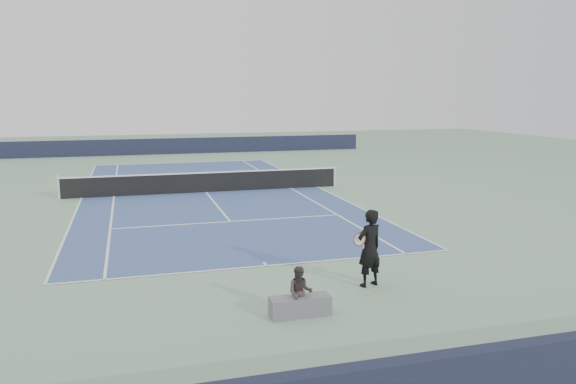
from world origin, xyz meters
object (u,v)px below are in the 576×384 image
object	(u,v)px
tennis_ball	(368,294)
spectator_bench	(300,299)
tennis_net	(206,182)
tennis_player	(369,248)

from	to	relation	value
tennis_ball	spectator_bench	bearing A→B (deg)	-159.69
tennis_net	spectator_bench	bearing A→B (deg)	-90.49
tennis_net	spectator_bench	xyz separation A→B (m)	(-0.13, -15.35, -0.14)
tennis_net	tennis_player	distance (m)	14.20
tennis_player	tennis_ball	bearing A→B (deg)	-114.63
tennis_net	tennis_player	xyz separation A→B (m)	(1.98, -14.05, 0.43)
tennis_player	spectator_bench	distance (m)	2.55
tennis_net	tennis_player	world-z (taller)	tennis_player
spectator_bench	tennis_player	bearing A→B (deg)	31.50
tennis_player	tennis_ball	size ratio (longest dim) A/B	25.89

